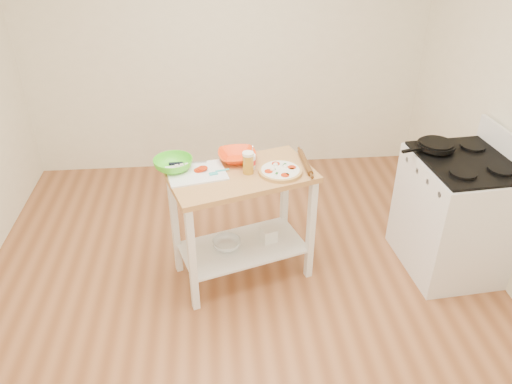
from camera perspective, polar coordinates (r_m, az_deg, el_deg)
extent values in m
cube|color=#9F613A|center=(3.72, -1.51, -13.33)|extent=(4.00, 4.50, 0.02)
cube|color=#F4ECCD|center=(5.06, -3.54, 17.00)|extent=(4.00, 0.02, 2.70)
cube|color=tan|center=(3.50, -1.68, 1.86)|extent=(1.12, 0.82, 0.04)
cube|color=white|center=(3.85, -1.53, -6.31)|extent=(1.03, 0.74, 0.02)
cube|color=white|center=(3.47, -7.29, -7.84)|extent=(0.06, 0.06, 0.86)
cube|color=white|center=(3.82, -9.24, -3.78)|extent=(0.06, 0.06, 0.86)
cube|color=white|center=(3.74, 6.28, -4.42)|extent=(0.06, 0.06, 0.86)
cube|color=white|center=(4.07, 3.25, -0.95)|extent=(0.06, 0.06, 0.86)
cube|color=white|center=(4.12, 21.69, -2.52)|extent=(0.73, 0.83, 0.92)
cube|color=black|center=(3.89, 23.03, 3.24)|extent=(0.68, 0.79, 0.02)
cube|color=white|center=(4.03, 27.08, 4.62)|extent=(0.09, 0.78, 0.18)
cylinder|color=black|center=(3.95, 19.90, 5.05)|extent=(0.28, 0.28, 0.03)
cube|color=black|center=(3.82, 17.42, 4.61)|extent=(0.17, 0.07, 0.02)
cylinder|color=tan|center=(3.50, 2.79, 2.32)|extent=(0.31, 0.31, 0.02)
cylinder|color=tan|center=(3.49, 2.80, 2.49)|extent=(0.31, 0.31, 0.01)
cylinder|color=white|center=(3.49, 2.80, 2.50)|extent=(0.27, 0.27, 0.01)
cylinder|color=#B52507|center=(3.52, 4.12, 2.83)|extent=(0.06, 0.06, 0.01)
cylinder|color=#B52507|center=(3.56, 2.28, 3.25)|extent=(0.06, 0.06, 0.01)
cylinder|color=#B52507|center=(3.46, 1.45, 2.37)|extent=(0.06, 0.06, 0.01)
cylinder|color=#B52507|center=(3.42, 3.34, 1.93)|extent=(0.06, 0.06, 0.01)
sphere|color=white|center=(3.52, 3.37, 2.88)|extent=(0.04, 0.04, 0.04)
sphere|color=white|center=(3.54, 2.25, 3.10)|extent=(0.04, 0.04, 0.04)
sphere|color=white|center=(3.48, 1.91, 2.54)|extent=(0.04, 0.04, 0.04)
plane|color=#175E1E|center=(3.50, 4.15, 2.69)|extent=(0.03, 0.03, 0.00)
plane|color=#175E1E|center=(3.54, 3.20, 3.09)|extent=(0.04, 0.04, 0.00)
plane|color=#175E1E|center=(3.54, 2.12, 3.10)|extent=(0.04, 0.04, 0.00)
plane|color=#175E1E|center=(3.48, 2.08, 2.62)|extent=(0.03, 0.03, 0.00)
plane|color=#175E1E|center=(3.44, 2.38, 2.18)|extent=(0.04, 0.04, 0.00)
plane|color=#175E1E|center=(3.43, 3.63, 2.09)|extent=(0.04, 0.04, 0.00)
plane|color=#175E1E|center=(3.50, 4.07, 2.69)|extent=(0.03, 0.03, 0.00)
plane|color=#175E1E|center=(3.56, 3.33, 3.23)|extent=(0.04, 0.04, 0.00)
cube|color=white|center=(3.51, -6.81, 2.15)|extent=(0.45, 0.38, 0.01)
cube|color=#F4EACC|center=(3.54, -8.95, 2.64)|extent=(0.03, 0.03, 0.02)
cube|color=#F4EACC|center=(3.55, -8.39, 2.73)|extent=(0.03, 0.03, 0.02)
cube|color=#F4EACC|center=(3.55, -7.83, 2.81)|extent=(0.03, 0.03, 0.02)
cube|color=#F4EACC|center=(3.58, -9.04, 2.90)|extent=(0.03, 0.03, 0.02)
cube|color=#F4EACC|center=(3.58, -8.49, 2.98)|extent=(0.03, 0.03, 0.02)
cube|color=#F4EACC|center=(3.58, -7.93, 3.07)|extent=(0.03, 0.03, 0.02)
cylinder|color=#B52507|center=(3.52, -6.56, 2.49)|extent=(0.07, 0.07, 0.01)
cylinder|color=#B52507|center=(3.52, -6.33, 2.61)|extent=(0.07, 0.07, 0.01)
cylinder|color=#B52507|center=(3.52, -6.10, 2.73)|extent=(0.07, 0.07, 0.01)
cube|color=#35BEBF|center=(3.47, -4.89, 2.10)|extent=(0.07, 0.05, 0.01)
cylinder|color=#35BEBF|center=(3.51, -3.88, 2.50)|extent=(0.10, 0.03, 0.01)
cube|color=silver|center=(3.63, -7.08, 3.36)|extent=(0.18, 0.02, 0.00)
cube|color=black|center=(3.63, -9.15, 3.24)|extent=(0.10, 0.02, 0.01)
imported|color=#FF410D|center=(3.65, -2.18, 4.10)|extent=(0.30, 0.30, 0.07)
imported|color=#4EDB25|center=(3.57, -9.43, 3.14)|extent=(0.29, 0.29, 0.09)
cylinder|color=#B58121|center=(3.47, -0.91, 3.22)|extent=(0.08, 0.08, 0.14)
cylinder|color=white|center=(3.43, -0.92, 4.38)|extent=(0.08, 0.08, 0.02)
cylinder|color=white|center=(3.54, -0.74, 3.50)|extent=(0.08, 0.08, 0.10)
cylinder|color=red|center=(3.54, -0.74, 3.50)|extent=(0.09, 0.09, 0.04)
cylinder|color=silver|center=(3.50, -0.42, 4.68)|extent=(0.01, 0.06, 0.11)
cylinder|color=#5D3615|center=(3.61, 5.64, 3.41)|extent=(0.06, 0.35, 0.04)
imported|color=silver|center=(3.82, -3.37, -5.96)|extent=(0.30, 0.30, 0.07)
cube|color=white|center=(3.88, 1.47, -4.87)|extent=(0.13, 0.13, 0.11)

